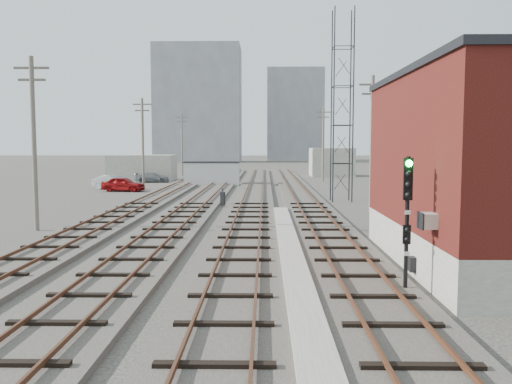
{
  "coord_description": "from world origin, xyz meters",
  "views": [
    {
      "loc": [
        -0.53,
        -7.91,
        4.48
      ],
      "look_at": [
        -0.97,
        18.19,
        2.2
      ],
      "focal_mm": 38.0,
      "sensor_mm": 36.0,
      "label": 1
    }
  ],
  "objects_px": {
    "signal_mast": "(407,213)",
    "car_silver": "(114,182)",
    "switch_stand": "(223,199)",
    "car_red": "(123,184)",
    "site_trailer": "(212,173)",
    "car_grey": "(152,177)"
  },
  "relations": [
    {
      "from": "signal_mast",
      "to": "car_silver",
      "type": "bearing_deg",
      "value": 117.13
    },
    {
      "from": "switch_stand",
      "to": "car_silver",
      "type": "xyz_separation_m",
      "value": [
        -12.07,
        14.86,
        0.12
      ]
    },
    {
      "from": "car_silver",
      "to": "switch_stand",
      "type": "bearing_deg",
      "value": -119.93
    },
    {
      "from": "switch_stand",
      "to": "car_red",
      "type": "height_order",
      "value": "car_red"
    },
    {
      "from": "site_trailer",
      "to": "car_red",
      "type": "height_order",
      "value": "site_trailer"
    },
    {
      "from": "signal_mast",
      "to": "car_silver",
      "type": "height_order",
      "value": "signal_mast"
    },
    {
      "from": "switch_stand",
      "to": "car_silver",
      "type": "bearing_deg",
      "value": 146.21
    },
    {
      "from": "site_trailer",
      "to": "car_grey",
      "type": "height_order",
      "value": "site_trailer"
    },
    {
      "from": "car_red",
      "to": "car_grey",
      "type": "height_order",
      "value": "car_red"
    },
    {
      "from": "car_silver",
      "to": "car_grey",
      "type": "distance_m",
      "value": 10.55
    },
    {
      "from": "signal_mast",
      "to": "car_red",
      "type": "relative_size",
      "value": 1.0
    },
    {
      "from": "site_trailer",
      "to": "car_red",
      "type": "relative_size",
      "value": 1.53
    },
    {
      "from": "signal_mast",
      "to": "site_trailer",
      "type": "relative_size",
      "value": 0.65
    },
    {
      "from": "car_red",
      "to": "car_silver",
      "type": "xyz_separation_m",
      "value": [
        -1.49,
        2.16,
        0.02
      ]
    },
    {
      "from": "signal_mast",
      "to": "car_grey",
      "type": "xyz_separation_m",
      "value": [
        -17.71,
        48.22,
        -1.87
      ]
    },
    {
      "from": "switch_stand",
      "to": "car_grey",
      "type": "distance_m",
      "value": 27.34
    },
    {
      "from": "site_trailer",
      "to": "car_silver",
      "type": "relative_size",
      "value": 1.45
    },
    {
      "from": "signal_mast",
      "to": "switch_stand",
      "type": "distance_m",
      "value": 24.14
    },
    {
      "from": "car_red",
      "to": "car_silver",
      "type": "height_order",
      "value": "car_silver"
    },
    {
      "from": "switch_stand",
      "to": "signal_mast",
      "type": "bearing_deg",
      "value": -55.22
    },
    {
      "from": "site_trailer",
      "to": "car_red",
      "type": "xyz_separation_m",
      "value": [
        -7.74,
        -8.42,
        -0.62
      ]
    },
    {
      "from": "switch_stand",
      "to": "car_red",
      "type": "xyz_separation_m",
      "value": [
        -10.58,
        12.7,
        0.11
      ]
    }
  ]
}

